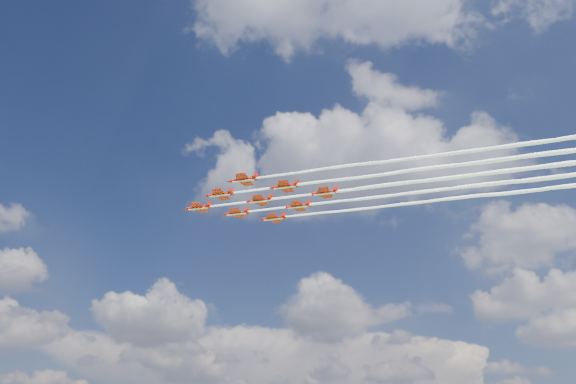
# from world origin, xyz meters

# --- Properties ---
(jet_lead) EXTENTS (155.86, 8.06, 2.35)m
(jet_lead) POSITION_xyz_m (46.95, 2.06, 75.88)
(jet_lead) COLOR red
(jet_row2_port) EXTENTS (155.86, 8.06, 2.35)m
(jet_row2_port) POSITION_xyz_m (57.26, -5.06, 75.88)
(jet_row2_port) COLOR red
(jet_row2_starb) EXTENTS (155.86, 8.06, 2.35)m
(jet_row2_starb) POSITION_xyz_m (56.97, 9.58, 75.88)
(jet_row2_starb) COLOR red
(jet_row3_port) EXTENTS (155.86, 8.06, 2.35)m
(jet_row3_port) POSITION_xyz_m (67.57, -12.18, 75.88)
(jet_row3_port) COLOR red
(jet_row3_centre) EXTENTS (155.86, 8.06, 2.35)m
(jet_row3_centre) POSITION_xyz_m (67.28, 2.46, 75.88)
(jet_row3_centre) COLOR red
(jet_row3_starb) EXTENTS (155.86, 8.06, 2.35)m
(jet_row3_starb) POSITION_xyz_m (66.99, 17.10, 75.88)
(jet_row3_starb) COLOR red
(jet_row4_port) EXTENTS (155.86, 8.06, 2.35)m
(jet_row4_port) POSITION_xyz_m (77.59, -4.66, 75.88)
(jet_row4_port) COLOR red
(jet_row4_starb) EXTENTS (155.86, 8.06, 2.35)m
(jet_row4_starb) POSITION_xyz_m (77.31, 9.98, 75.88)
(jet_row4_starb) COLOR red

